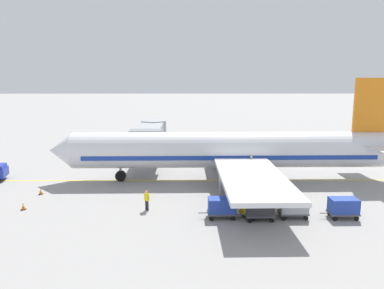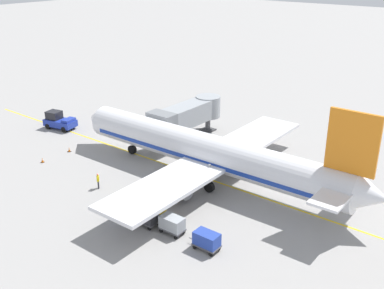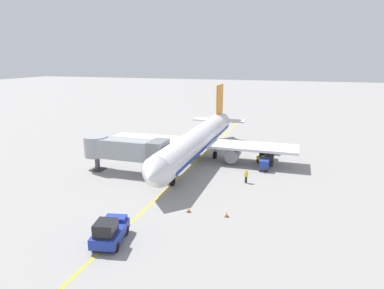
# 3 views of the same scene
# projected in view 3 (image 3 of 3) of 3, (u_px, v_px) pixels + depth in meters

# --- Properties ---
(ground_plane) EXTENTS (400.00, 400.00, 0.00)m
(ground_plane) POSITION_uv_depth(u_px,v_px,m) (198.00, 160.00, 53.20)
(ground_plane) COLOR gray
(gate_lead_in_line) EXTENTS (0.24, 80.00, 0.01)m
(gate_lead_in_line) POSITION_uv_depth(u_px,v_px,m) (198.00, 160.00, 53.20)
(gate_lead_in_line) COLOR gold
(gate_lead_in_line) RESTS_ON ground
(parked_airliner) EXTENTS (30.06, 37.24, 10.63)m
(parked_airliner) POSITION_uv_depth(u_px,v_px,m) (198.00, 140.00, 52.53)
(parked_airliner) COLOR silver
(parked_airliner) RESTS_ON ground
(jet_bridge) EXTENTS (12.12, 3.50, 4.98)m
(jet_bridge) POSITION_uv_depth(u_px,v_px,m) (125.00, 149.00, 46.39)
(jet_bridge) COLOR #93999E
(jet_bridge) RESTS_ON ground
(pushback_tractor) EXTENTS (3.07, 4.76, 2.40)m
(pushback_tractor) POSITION_uv_depth(u_px,v_px,m) (110.00, 231.00, 29.14)
(pushback_tractor) COLOR #1E339E
(pushback_tractor) RESTS_ON ground
(baggage_tug_lead) EXTENTS (2.34, 2.76, 1.62)m
(baggage_tug_lead) POSITION_uv_depth(u_px,v_px,m) (264.00, 160.00, 50.94)
(baggage_tug_lead) COLOR gold
(baggage_tug_lead) RESTS_ON ground
(baggage_cart_front) EXTENTS (1.33, 2.91, 1.58)m
(baggage_cart_front) POSITION_uv_depth(u_px,v_px,m) (264.00, 164.00, 48.28)
(baggage_cart_front) COLOR #4C4C51
(baggage_cart_front) RESTS_ON ground
(baggage_cart_second_in_train) EXTENTS (1.33, 2.91, 1.58)m
(baggage_cart_second_in_train) POSITION_uv_depth(u_px,v_px,m) (269.00, 158.00, 50.77)
(baggage_cart_second_in_train) COLOR #4C4C51
(baggage_cart_second_in_train) RESTS_ON ground
(baggage_cart_third_in_train) EXTENTS (1.33, 2.91, 1.58)m
(baggage_cart_third_in_train) POSITION_uv_depth(u_px,v_px,m) (268.00, 154.00, 53.36)
(baggage_cart_third_in_train) COLOR #4C4C51
(baggage_cart_third_in_train) RESTS_ON ground
(baggage_cart_tail_end) EXTENTS (1.33, 2.91, 1.58)m
(baggage_cart_tail_end) POSITION_uv_depth(u_px,v_px,m) (271.00, 148.00, 56.85)
(baggage_cart_tail_end) COLOR #4C4C51
(baggage_cart_tail_end) RESTS_ON ground
(ground_crew_wing_walker) EXTENTS (0.56, 0.59, 1.69)m
(ground_crew_wing_walker) POSITION_uv_depth(u_px,v_px,m) (246.00, 176.00, 43.29)
(ground_crew_wing_walker) COLOR #232328
(ground_crew_wing_walker) RESTS_ON ground
(safety_cone_nose_left) EXTENTS (0.36, 0.36, 0.59)m
(safety_cone_nose_left) POSITION_uv_depth(u_px,v_px,m) (227.00, 214.00, 34.17)
(safety_cone_nose_left) COLOR black
(safety_cone_nose_left) RESTS_ON ground
(safety_cone_nose_right) EXTENTS (0.36, 0.36, 0.59)m
(safety_cone_nose_right) POSITION_uv_depth(u_px,v_px,m) (189.00, 209.00, 35.23)
(safety_cone_nose_right) COLOR black
(safety_cone_nose_right) RESTS_ON ground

